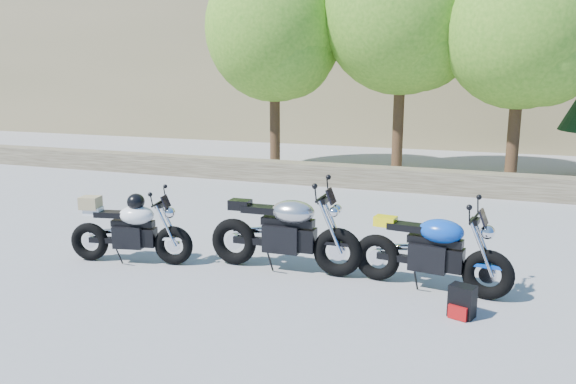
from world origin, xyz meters
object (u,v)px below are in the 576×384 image
(blue_bike, at_px, (432,252))
(white_bike, at_px, (130,229))
(backpack, at_px, (462,302))
(silver_bike, at_px, (285,233))

(blue_bike, bearing_deg, white_bike, -166.25)
(white_bike, bearing_deg, backpack, -15.62)
(backpack, bearing_deg, blue_bike, 139.25)
(silver_bike, relative_size, blue_bike, 1.09)
(blue_bike, xyz_separation_m, backpack, (0.41, -0.71, -0.30))
(silver_bike, xyz_separation_m, blue_bike, (1.90, -0.02, -0.04))
(silver_bike, bearing_deg, white_bike, -169.69)
(backpack, bearing_deg, white_bike, -164.52)
(backpack, bearing_deg, silver_bike, -178.46)
(blue_bike, relative_size, backpack, 5.48)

